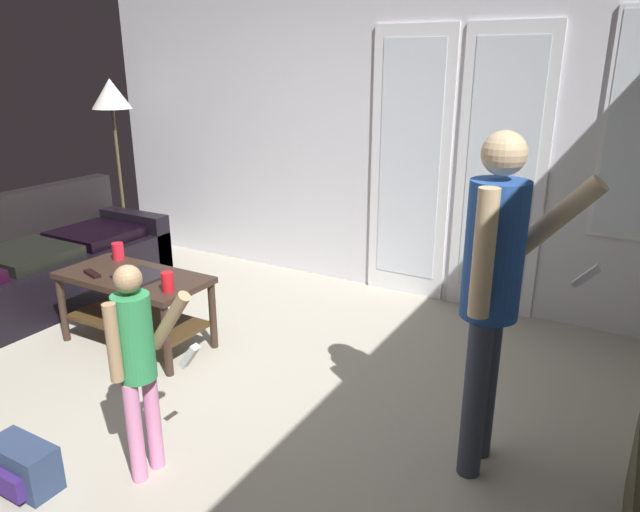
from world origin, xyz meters
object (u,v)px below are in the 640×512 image
(coffee_table, at_px, (135,294))
(person_child, at_px, (138,355))
(laptop_closed, at_px, (141,276))
(cup_by_laptop, at_px, (168,282))
(floor_lamp, at_px, (112,103))
(cup_near_edge, at_px, (118,251))
(tv_remote_black, at_px, (92,274))
(leather_couch, at_px, (23,273))
(backpack, at_px, (22,467))
(person_adult, at_px, (494,280))

(coffee_table, height_order, person_child, person_child)
(person_child, xyz_separation_m, laptop_closed, (-0.97, 0.94, -0.11))
(laptop_closed, distance_m, cup_by_laptop, 0.35)
(floor_lamp, distance_m, cup_near_edge, 1.92)
(cup_near_edge, height_order, tv_remote_black, cup_near_edge)
(person_child, bearing_deg, leather_couch, 157.41)
(backpack, bearing_deg, person_child, 39.58)
(leather_couch, bearing_deg, backpack, -35.01)
(cup_near_edge, bearing_deg, backpack, -57.19)
(coffee_table, bearing_deg, cup_near_edge, 151.58)
(person_adult, xyz_separation_m, person_child, (-1.33, -0.84, -0.33))
(person_adult, height_order, floor_lamp, floor_lamp)
(leather_couch, relative_size, floor_lamp, 1.32)
(person_adult, height_order, backpack, person_adult)
(coffee_table, distance_m, backpack, 1.46)
(tv_remote_black, bearing_deg, leather_couch, -171.94)
(person_child, bearing_deg, coffee_table, 138.14)
(floor_lamp, xyz_separation_m, cup_near_edge, (1.22, -1.15, -0.93))
(person_adult, distance_m, floor_lamp, 4.22)
(cup_near_edge, height_order, cup_by_laptop, cup_by_laptop)
(person_adult, bearing_deg, tv_remote_black, -179.08)
(person_child, bearing_deg, backpack, -140.42)
(cup_near_edge, bearing_deg, laptop_closed, -23.90)
(coffee_table, relative_size, tv_remote_black, 6.13)
(floor_lamp, bearing_deg, laptop_closed, -39.32)
(backpack, bearing_deg, cup_by_laptop, 99.72)
(coffee_table, bearing_deg, laptop_closed, -1.84)
(laptop_closed, bearing_deg, backpack, -61.53)
(tv_remote_black, bearing_deg, coffee_table, 48.31)
(leather_couch, xyz_separation_m, tv_remote_black, (1.03, -0.16, 0.23))
(coffee_table, height_order, cup_by_laptop, cup_by_laptop)
(person_child, relative_size, floor_lamp, 0.61)
(cup_near_edge, bearing_deg, tv_remote_black, -72.14)
(coffee_table, xyz_separation_m, cup_by_laptop, (0.42, -0.10, 0.20))
(backpack, bearing_deg, leather_couch, 144.99)
(person_adult, distance_m, tv_remote_black, 2.64)
(coffee_table, xyz_separation_m, laptop_closed, (0.08, -0.00, 0.15))
(leather_couch, xyz_separation_m, floor_lamp, (-0.29, 1.31, 1.21))
(backpack, height_order, cup_near_edge, cup_near_edge)
(leather_couch, relative_size, coffee_table, 2.18)
(coffee_table, xyz_separation_m, person_child, (1.05, -0.94, 0.26))
(person_child, bearing_deg, tv_remote_black, 147.91)
(cup_near_edge, distance_m, tv_remote_black, 0.34)
(person_child, height_order, floor_lamp, floor_lamp)
(coffee_table, height_order, backpack, coffee_table)
(cup_by_laptop, bearing_deg, laptop_closed, 163.96)
(tv_remote_black, bearing_deg, backpack, -36.94)
(leather_couch, height_order, person_adult, person_adult)
(laptop_closed, xyz_separation_m, cup_near_edge, (-0.41, 0.18, 0.05))
(person_adult, bearing_deg, cup_near_edge, 174.17)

